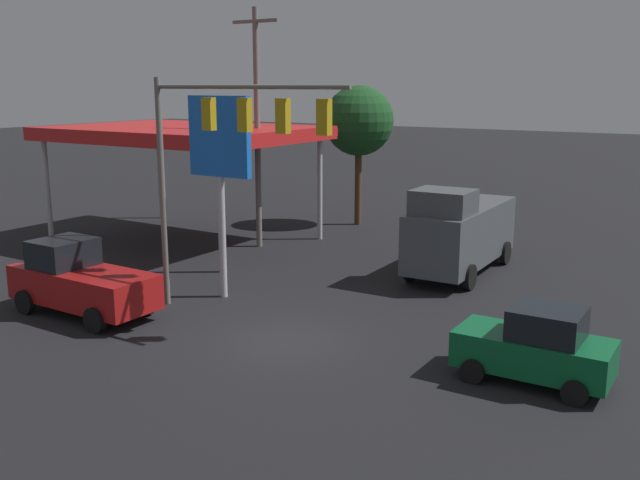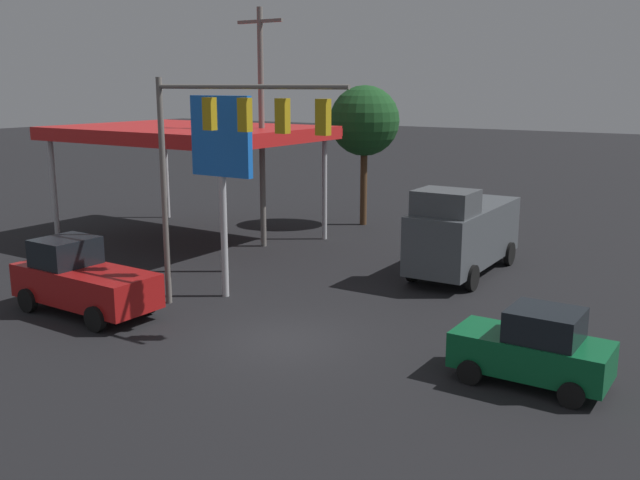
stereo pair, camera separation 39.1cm
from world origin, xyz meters
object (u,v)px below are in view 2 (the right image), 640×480
(traffic_signal_assembly, at_px, (228,138))
(hatchback_crossing, at_px, (534,348))
(utility_pole, at_px, (262,124))
(pickup_parked, at_px, (82,280))
(street_tree, at_px, (364,121))
(price_sign, at_px, (222,149))
(delivery_truck, at_px, (463,232))

(traffic_signal_assembly, xyz_separation_m, hatchback_crossing, (-9.66, -0.06, -4.78))
(utility_pole, height_order, hatchback_crossing, utility_pole)
(hatchback_crossing, bearing_deg, utility_pole, -30.10)
(pickup_parked, xyz_separation_m, hatchback_crossing, (-14.06, -2.36, -0.16))
(utility_pole, distance_m, hatchback_crossing, 18.02)
(pickup_parked, distance_m, street_tree, 18.56)
(utility_pole, relative_size, pickup_parked, 2.03)
(traffic_signal_assembly, distance_m, price_sign, 2.42)
(traffic_signal_assembly, distance_m, delivery_truck, 10.72)
(traffic_signal_assembly, height_order, pickup_parked, traffic_signal_assembly)
(price_sign, height_order, pickup_parked, price_sign)
(pickup_parked, bearing_deg, utility_pole, -83.65)
(utility_pole, distance_m, pickup_parked, 11.94)
(pickup_parked, bearing_deg, traffic_signal_assembly, -151.41)
(utility_pole, height_order, street_tree, utility_pole)
(traffic_signal_assembly, xyz_separation_m, pickup_parked, (4.40, 2.31, -4.62))
(delivery_truck, distance_m, street_tree, 11.30)
(pickup_parked, distance_m, delivery_truck, 14.20)
(price_sign, bearing_deg, traffic_signal_assembly, 135.86)
(hatchback_crossing, relative_size, delivery_truck, 0.56)
(street_tree, bearing_deg, hatchback_crossing, 131.41)
(price_sign, bearing_deg, street_tree, -80.05)
(traffic_signal_assembly, xyz_separation_m, street_tree, (4.16, -15.74, -0.29))
(hatchback_crossing, distance_m, street_tree, 21.38)
(traffic_signal_assembly, relative_size, price_sign, 1.09)
(utility_pole, xyz_separation_m, delivery_truck, (-9.57, -0.33, -3.89))
(utility_pole, xyz_separation_m, price_sign, (-3.75, 7.07, -0.39))
(traffic_signal_assembly, xyz_separation_m, price_sign, (1.69, -1.64, -0.53))
(pickup_parked, relative_size, delivery_truck, 0.76)
(delivery_truck, bearing_deg, pickup_parked, -38.38)
(utility_pole, height_order, price_sign, utility_pole)
(pickup_parked, height_order, hatchback_crossing, pickup_parked)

